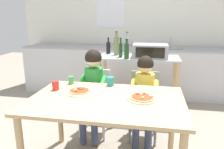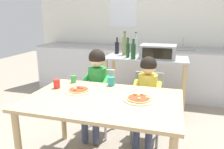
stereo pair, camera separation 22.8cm
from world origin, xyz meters
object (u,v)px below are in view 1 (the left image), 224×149
at_px(bottle_brown_beer, 108,47).
at_px(bottle_dark_olive_oil, 127,45).
at_px(bottle_tall_green_wine, 127,51).
at_px(drinking_cup_teal, 110,81).
at_px(toaster_oven, 150,51).
at_px(dining_chair_left, 95,97).
at_px(bottle_clear_vinegar, 116,45).
at_px(child_in_yellow_shirt, 144,89).
at_px(pizza_plate_white, 79,91).
at_px(kitchen_island_cart, 138,76).
at_px(pizza_plate_cream, 142,98).
at_px(drinking_cup_green, 71,80).
at_px(dining_chair_right, 144,100).
at_px(child_in_green_shirt, 93,83).
at_px(bottle_squat_spirits, 121,49).
at_px(dining_table, 106,108).
at_px(drinking_cup_red, 56,85).

distance_m(bottle_brown_beer, bottle_dark_olive_oil, 0.30).
bearing_deg(bottle_tall_green_wine, drinking_cup_teal, -95.26).
xyz_separation_m(toaster_oven, dining_chair_left, (-0.66, -0.67, -0.51)).
bearing_deg(bottle_clear_vinegar, child_in_yellow_shirt, -62.26).
bearing_deg(pizza_plate_white, kitchen_island_cart, 69.28).
bearing_deg(pizza_plate_cream, toaster_oven, 88.29).
relative_size(child_in_yellow_shirt, drinking_cup_green, 12.53).
relative_size(bottle_clear_vinegar, child_in_yellow_shirt, 0.35).
relative_size(bottle_brown_beer, drinking_cup_teal, 2.70).
distance_m(kitchen_island_cart, child_in_yellow_shirt, 0.82).
distance_m(kitchen_island_cart, dining_chair_right, 0.71).
relative_size(dining_chair_right, drinking_cup_green, 9.94).
bearing_deg(pizza_plate_white, dining_chair_left, 89.98).
distance_m(child_in_green_shirt, drinking_cup_teal, 0.35).
xyz_separation_m(bottle_squat_spirits, dining_chair_right, (0.38, -0.60, -0.53)).
bearing_deg(bottle_clear_vinegar, drinking_cup_teal, -84.05).
bearing_deg(dining_chair_right, drinking_cup_green, -156.90).
height_order(bottle_clear_vinegar, drinking_cup_teal, bottle_clear_vinegar).
distance_m(kitchen_island_cart, bottle_clear_vinegar, 0.57).
relative_size(kitchen_island_cart, bottle_dark_olive_oil, 3.45).
relative_size(toaster_oven, bottle_squat_spirits, 1.76).
bearing_deg(pizza_plate_white, bottle_brown_beer, 90.20).
xyz_separation_m(bottle_tall_green_wine, pizza_plate_cream, (0.28, -1.17, -0.25)).
relative_size(bottle_clear_vinegar, dining_table, 0.25).
distance_m(bottle_squat_spirits, bottle_clear_vinegar, 0.21).
height_order(bottle_tall_green_wine, dining_table, bottle_tall_green_wine).
bearing_deg(dining_chair_left, bottle_tall_green_wine, 56.10).
height_order(dining_chair_left, child_in_yellow_shirt, child_in_yellow_shirt).
xyz_separation_m(toaster_oven, bottle_brown_beer, (-0.66, 0.21, 0.00)).
bearing_deg(child_in_green_shirt, drinking_cup_green, -129.76).
distance_m(bottle_clear_vinegar, pizza_plate_cream, 1.56).
bearing_deg(drinking_cup_teal, bottle_squat_spirits, 91.54).
xyz_separation_m(kitchen_island_cart, bottle_clear_vinegar, (-0.35, 0.10, 0.45)).
distance_m(toaster_oven, bottle_dark_olive_oil, 0.43).
distance_m(kitchen_island_cart, drinking_cup_green, 1.24).
relative_size(dining_chair_left, drinking_cup_teal, 8.58).
bearing_deg(kitchen_island_cart, bottle_tall_green_wine, -128.85).
distance_m(drinking_cup_teal, drinking_cup_green, 0.44).
bearing_deg(pizza_plate_white, toaster_oven, 62.84).
height_order(toaster_oven, dining_chair_right, toaster_oven).
distance_m(bottle_squat_spirits, bottle_brown_beer, 0.36).
bearing_deg(drinking_cup_red, dining_chair_right, 32.88).
bearing_deg(drinking_cup_green, bottle_tall_green_wine, 58.12).
height_order(bottle_squat_spirits, dining_table, bottle_squat_spirits).
distance_m(dining_chair_left, pizza_plate_cream, 0.95).
height_order(bottle_squat_spirits, pizza_plate_cream, bottle_squat_spirits).
height_order(bottle_brown_beer, bottle_dark_olive_oil, bottle_dark_olive_oil).
bearing_deg(bottle_squat_spirits, pizza_plate_white, -100.86).
xyz_separation_m(bottle_squat_spirits, drinking_cup_green, (-0.42, -0.94, -0.21)).
bearing_deg(drinking_cup_teal, bottle_tall_green_wine, 84.74).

